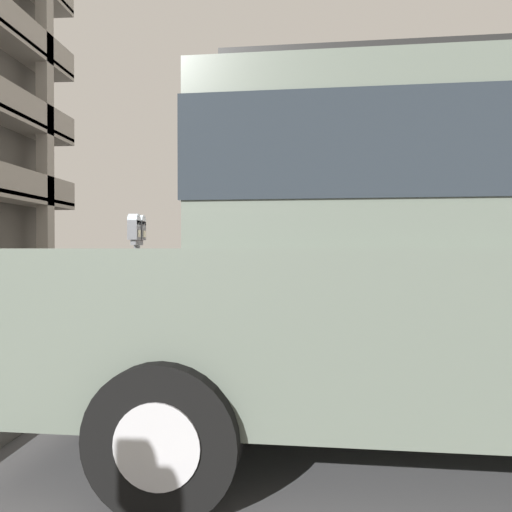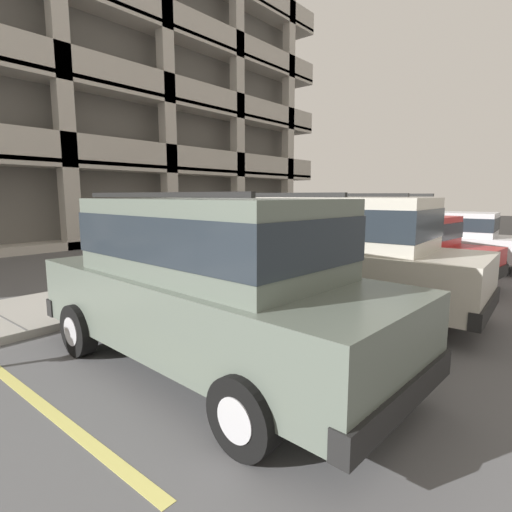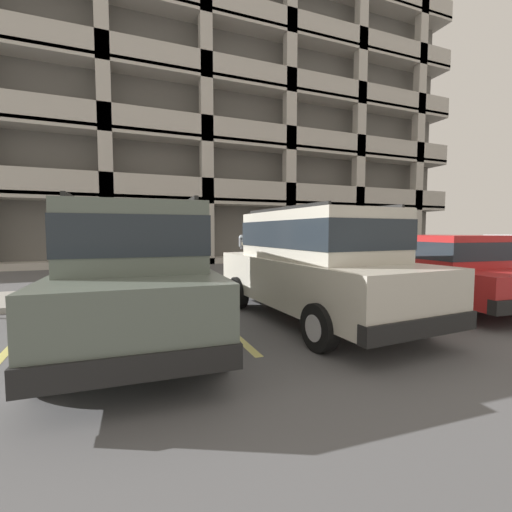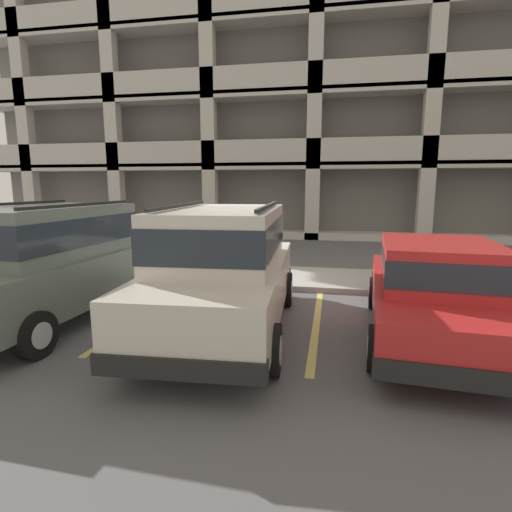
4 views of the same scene
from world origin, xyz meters
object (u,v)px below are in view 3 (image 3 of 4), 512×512
parking_meter_near (246,249)px  parking_garage (187,113)px  red_sedan (136,267)px  dark_hatchback (435,268)px  fire_hydrant (373,269)px  silver_suv (315,261)px

parking_meter_near → parking_garage: parking_garage is taller
red_sedan → dark_hatchback: 6.24m
parking_meter_near → fire_hydrant: size_ratio=2.02×
red_sedan → dark_hatchback: bearing=4.2°
red_sedan → fire_hydrant: size_ratio=6.94×
red_sedan → parking_meter_near: red_sedan is taller
parking_meter_near → fire_hydrant: bearing=4.0°
parking_meter_near → parking_garage: size_ratio=0.04×
silver_suv → parking_garage: 18.49m
parking_garage → fire_hydrant: size_ratio=45.71×
red_sedan → dark_hatchback: size_ratio=1.05×
parking_meter_near → fire_hydrant: 4.35m
silver_suv → fire_hydrant: silver_suv is taller
parking_garage → silver_suv: bearing=-92.6°
red_sedan → parking_meter_near: bearing=48.0°
silver_suv → parking_meter_near: bearing=93.6°
silver_suv → red_sedan: bearing=177.1°
dark_hatchback → parking_meter_near: bearing=148.3°
parking_garage → fire_hydrant: parking_garage is taller
silver_suv → red_sedan: size_ratio=1.00×
red_sedan → fire_hydrant: (7.02, 3.08, -0.62)m
dark_hatchback → parking_meter_near: (-3.49, 2.60, 0.35)m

